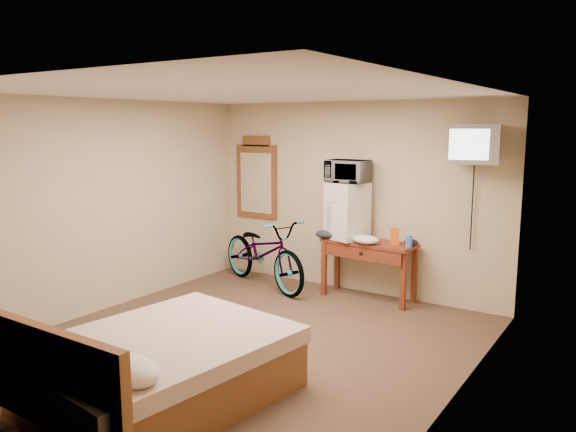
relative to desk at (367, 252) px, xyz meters
The scene contains 13 objects.
room 2.14m from the desk, 100.60° to the right, with size 4.60×4.64×2.50m.
desk is the anchor object (origin of this frame).
mini_fridge 0.59m from the desk, behind, with size 0.55×0.54×0.72m.
microwave 1.05m from the desk, behind, with size 0.52×0.35×0.29m, color silver.
snack_bag 0.43m from the desk, ahead, with size 0.11×0.06×0.21m, color #E05613.
blue_cup 0.59m from the desk, ahead, with size 0.08×0.08×0.14m, color #3965C3.
cloth_cream 0.23m from the desk, 73.34° to the right, with size 0.34×0.26×0.10m, color white.
cloth_dark_a 0.59m from the desk, 168.54° to the right, with size 0.28×0.21×0.11m, color black.
cloth_dark_b 0.57m from the desk, ahead, with size 0.18×0.15×0.08m, color black.
crt_television 1.86m from the desk, ahead, with size 0.59×0.65×0.43m.
wall_mirror 2.11m from the desk, behind, with size 0.70×0.04×1.19m.
bicycle 1.46m from the desk, behind, with size 0.64×1.82×0.96m, color black.
bed 3.40m from the desk, 94.02° to the right, with size 1.74×2.16×0.90m.
Camera 1 is at (3.34, -4.29, 2.20)m, focal length 35.00 mm.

